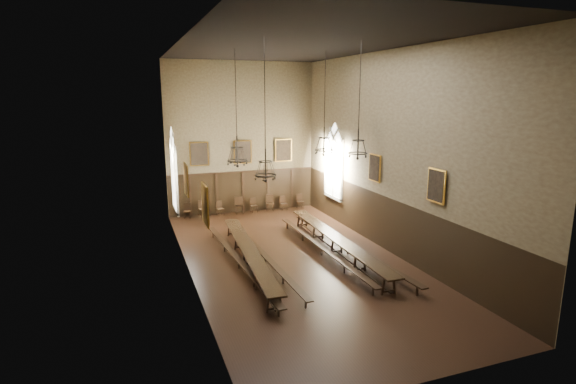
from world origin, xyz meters
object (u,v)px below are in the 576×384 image
bench_right_inner (322,250)px  table_right (337,245)px  chair_5 (270,206)px  chandelier_front_left (266,165)px  chandelier_front_right (358,145)px  chair_2 (220,211)px  chair_3 (239,209)px  chair_1 (203,212)px  bench_right_outer (348,248)px  bench_left_outer (239,262)px  chair_0 (187,214)px  chandelier_back_left (237,154)px  chair_7 (300,204)px  chandelier_back_right (324,144)px  bench_left_inner (265,259)px  chair_6 (284,206)px  table_left (249,257)px  chair_4 (254,208)px

bench_right_inner → table_right: bearing=-1.5°
chair_5 → chandelier_front_left: bearing=-94.3°
chandelier_front_left → table_right: bearing=30.4°
chandelier_front_right → chair_2: bearing=106.8°
chair_5 → chair_3: bearing=-163.8°
chair_5 → chair_1: bearing=-165.5°
table_right → bench_right_outer: (0.46, -0.21, -0.09)m
bench_left_outer → chair_1: bearing=90.2°
chair_3 → chair_0: bearing=-178.2°
chandelier_back_left → chandelier_front_left: size_ratio=1.02×
chair_2 → chair_7: size_ratio=0.96×
chair_3 → chair_5: 1.97m
table_right → chandelier_back_right: size_ratio=2.14×
bench_left_inner → chair_2: bearing=91.3°
bench_left_inner → chandelier_back_left: 4.78m
chair_0 → chair_6: bearing=16.4°
table_left → chandelier_front_left: bearing=-88.5°
table_left → chair_4: (2.60, 8.46, -0.11)m
bench_right_inner → chair_6: (1.11, 8.27, -0.02)m
bench_left_inner → chandelier_front_right: chandelier_front_right is taller
table_left → chair_2: size_ratio=10.91×
bench_right_outer → chair_4: (-1.98, 8.62, -0.03)m
bench_right_outer → chandelier_front_left: size_ratio=2.12×
chair_0 → chandelier_back_left: (1.51, -6.46, 4.24)m
bench_left_outer → chair_3: chair_3 is taller
table_left → bench_left_outer: 0.53m
bench_left_outer → chandelier_back_right: size_ratio=2.09×
bench_left_inner → chair_4: chair_4 is taller
chandelier_back_left → chandelier_front_right: same height
chair_4 → chandelier_back_left: size_ratio=0.17×
bench_left_outer → chair_0: size_ratio=11.11×
chandelier_front_left → chandelier_back_left: bearing=89.7°
chair_0 → bench_left_outer: bearing=-66.3°
chair_5 → chair_0: bearing=-166.1°
chair_5 → chair_6: (0.87, -0.11, -0.04)m
chair_2 → chair_7: 5.13m
table_left → chair_4: bearing=72.9°
bench_right_inner → chandelier_back_right: bearing=64.6°
table_left → chair_5: bearing=66.8°
chair_7 → chandelier_front_right: chandelier_front_right is taller
bench_left_inner → chandelier_front_left: bearing=-105.7°
chair_4 → chair_0: bearing=173.5°
chair_1 → chandelier_front_right: (4.24, -10.77, 4.92)m
chair_4 → chair_6: bearing=-9.8°
bench_left_outer → chair_5: 9.56m
table_right → chair_6: 8.30m
table_right → chandelier_front_right: (-0.41, -2.41, 4.83)m
chair_0 → chair_4: size_ratio=1.01×
chair_1 → chair_2: 1.01m
chair_2 → chair_5: chair_5 is taller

